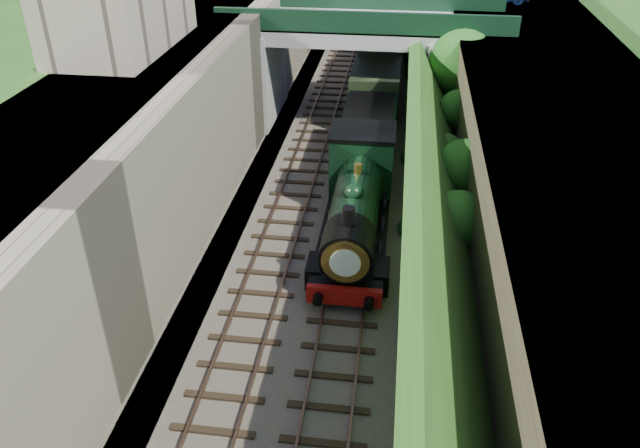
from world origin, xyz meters
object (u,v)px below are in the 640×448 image
at_px(road_bridge, 373,57).
at_px(tender, 368,140).
at_px(locomotive, 356,205).
at_px(tree, 463,65).

bearing_deg(road_bridge, tender, -87.73).
height_order(road_bridge, locomotive, road_bridge).
distance_m(tree, locomotive, 12.30).
height_order(tree, locomotive, tree).
bearing_deg(tender, road_bridge, 92.27).
height_order(road_bridge, tree, road_bridge).
xyz_separation_m(road_bridge, tree, (4.97, -2.79, 0.57)).
bearing_deg(locomotive, road_bridge, 91.06).
bearing_deg(locomotive, tender, 90.00).
xyz_separation_m(tree, tender, (-4.71, -3.66, -3.03)).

